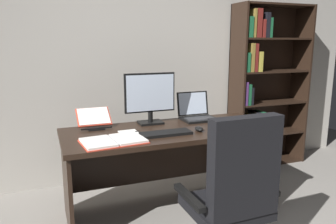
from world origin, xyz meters
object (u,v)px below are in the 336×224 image
(office_chair, at_px, (233,204))
(reading_stand_with_book, at_px, (94,118))
(bookshelf, at_px, (261,87))
(monitor, at_px, (150,98))
(pen, at_px, (132,132))
(desk, at_px, (167,148))
(laptop, at_px, (197,114))
(open_binder, at_px, (113,141))
(keyboard, at_px, (166,133))
(notepad, at_px, (130,133))
(computer_mouse, at_px, (199,129))

(office_chair, relative_size, reading_stand_with_book, 3.62)
(bookshelf, bearing_deg, monitor, -163.79)
(monitor, height_order, pen, monitor)
(desk, bearing_deg, laptop, 25.29)
(pen, bearing_deg, office_chair, -61.59)
(office_chair, bearing_deg, open_binder, 133.23)
(monitor, bearing_deg, bookshelf, 16.21)
(bookshelf, distance_m, keyboard, 1.80)
(desk, xyz_separation_m, pen, (-0.35, -0.11, 0.21))
(bookshelf, bearing_deg, notepad, -158.06)
(monitor, relative_size, notepad, 2.28)
(monitor, distance_m, reading_stand_with_book, 0.53)
(keyboard, xyz_separation_m, computer_mouse, (0.30, 0.00, 0.01))
(desk, bearing_deg, reading_stand_with_book, 158.95)
(desk, height_order, computer_mouse, computer_mouse)
(bookshelf, relative_size, reading_stand_with_book, 6.57)
(monitor, distance_m, laptop, 0.52)
(office_chair, distance_m, reading_stand_with_book, 1.43)
(laptop, distance_m, pen, 0.79)
(bookshelf, height_order, keyboard, bookshelf)
(keyboard, relative_size, pen, 3.00)
(desk, relative_size, bookshelf, 0.95)
(open_binder, bearing_deg, reading_stand_with_book, 90.84)
(reading_stand_with_book, bearing_deg, notepad, -55.44)
(monitor, xyz_separation_m, keyboard, (0.00, -0.41, -0.23))
(open_binder, relative_size, pen, 3.58)
(open_binder, bearing_deg, monitor, 40.14)
(desk, distance_m, reading_stand_with_book, 0.71)
(office_chair, height_order, notepad, office_chair)
(reading_stand_with_book, height_order, notepad, reading_stand_with_book)
(notepad, bearing_deg, keyboard, -25.16)
(keyboard, bearing_deg, office_chair, -74.09)
(office_chair, xyz_separation_m, monitor, (-0.20, 1.12, 0.55))
(laptop, bearing_deg, notepad, -158.96)
(computer_mouse, distance_m, reading_stand_with_book, 0.93)
(keyboard, relative_size, computer_mouse, 4.04)
(computer_mouse, height_order, notepad, computer_mouse)
(monitor, relative_size, reading_stand_with_book, 1.62)
(keyboard, bearing_deg, desk, 67.05)
(bookshelf, distance_m, monitor, 1.63)
(desk, height_order, notepad, notepad)
(desk, distance_m, office_chair, 0.96)
(notepad, xyz_separation_m, pen, (0.02, 0.00, 0.01))
(keyboard, xyz_separation_m, open_binder, (-0.44, -0.05, -0.00))
(bookshelf, relative_size, pen, 13.80)
(computer_mouse, bearing_deg, desk, 130.32)
(office_chair, bearing_deg, desk, 95.04)
(bookshelf, distance_m, notepad, 1.99)
(monitor, height_order, laptop, monitor)
(desk, bearing_deg, notepad, -163.62)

